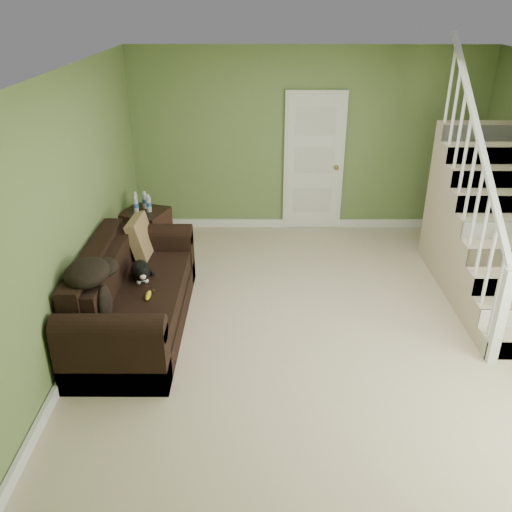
{
  "coord_description": "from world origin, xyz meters",
  "views": [
    {
      "loc": [
        -0.7,
        -4.89,
        3.21
      ],
      "look_at": [
        -0.72,
        0.25,
        0.7
      ],
      "focal_mm": 38.0,
      "sensor_mm": 36.0,
      "label": 1
    }
  ],
  "objects_px": {
    "cat": "(140,271)",
    "sofa": "(131,299)",
    "side_table": "(146,232)",
    "banana": "(148,295)"
  },
  "relations": [
    {
      "from": "banana",
      "to": "side_table",
      "type": "bearing_deg",
      "value": 101.81
    },
    {
      "from": "sofa",
      "to": "banana",
      "type": "relative_size",
      "value": 12.41
    },
    {
      "from": "cat",
      "to": "sofa",
      "type": "bearing_deg",
      "value": -135.17
    },
    {
      "from": "side_table",
      "to": "banana",
      "type": "bearing_deg",
      "value": -78.33
    },
    {
      "from": "sofa",
      "to": "banana",
      "type": "bearing_deg",
      "value": -43.25
    },
    {
      "from": "cat",
      "to": "banana",
      "type": "distance_m",
      "value": 0.41
    },
    {
      "from": "sofa",
      "to": "side_table",
      "type": "height_order",
      "value": "sofa"
    },
    {
      "from": "sofa",
      "to": "cat",
      "type": "bearing_deg",
      "value": 62.12
    },
    {
      "from": "side_table",
      "to": "banana",
      "type": "distance_m",
      "value": 2.03
    },
    {
      "from": "cat",
      "to": "side_table",
      "type": "bearing_deg",
      "value": 81.95
    }
  ]
}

